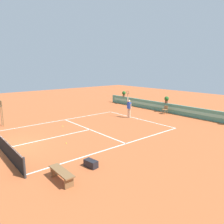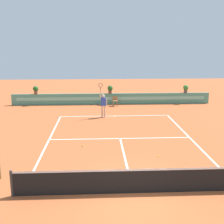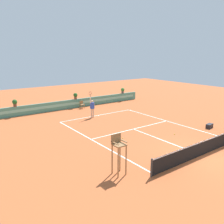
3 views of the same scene
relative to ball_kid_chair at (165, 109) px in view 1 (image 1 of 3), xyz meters
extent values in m
plane|color=#B2562D|center=(-0.28, -9.66, -0.48)|extent=(60.00, 60.00, 0.00)
cube|color=white|center=(-0.28, -3.77, -0.47)|extent=(8.22, 0.10, 0.01)
cube|color=white|center=(-0.28, -9.26, -0.47)|extent=(8.22, 0.10, 0.01)
cube|color=white|center=(-0.28, -12.46, -0.47)|extent=(0.10, 6.40, 0.01)
cube|color=white|center=(-4.39, -9.71, -0.47)|extent=(0.10, 11.89, 0.01)
cube|color=white|center=(3.83, -9.71, -0.47)|extent=(0.10, 11.89, 0.01)
cube|color=white|center=(-0.28, -3.87, -0.47)|extent=(0.10, 0.20, 0.01)
cylinder|color=#333333|center=(4.13, -15.66, 0.02)|extent=(0.10, 0.10, 1.00)
cube|color=black|center=(-0.28, -15.66, 0.00)|extent=(8.82, 0.02, 0.95)
cube|color=#4C8E7A|center=(-0.28, 0.73, 0.02)|extent=(18.00, 0.20, 1.00)
cube|color=#7ABCA8|center=(-0.28, 0.63, 0.07)|extent=(17.10, 0.01, 0.28)
cylinder|color=olive|center=(-6.09, -14.20, 0.32)|extent=(0.07, 0.07, 1.60)
cylinder|color=olive|center=(-5.58, -14.20, 0.32)|extent=(0.07, 0.07, 1.60)
cube|color=olive|center=(-5.83, -14.19, 1.42)|extent=(0.60, 0.06, 0.48)
cylinder|color=olive|center=(-0.18, -0.24, -0.25)|extent=(0.05, 0.05, 0.45)
cylinder|color=olive|center=(0.18, -0.24, -0.25)|extent=(0.05, 0.05, 0.45)
cylinder|color=olive|center=(-0.18, 0.11, -0.25)|extent=(0.05, 0.05, 0.45)
cylinder|color=olive|center=(0.18, 0.11, -0.25)|extent=(0.05, 0.05, 0.45)
cube|color=olive|center=(0.00, -0.07, -0.01)|extent=(0.44, 0.44, 0.04)
cube|color=olive|center=(0.00, 0.13, 0.19)|extent=(0.44, 0.04, 0.36)
cube|color=brown|center=(4.78, -14.55, -0.25)|extent=(0.08, 0.40, 0.45)
cube|color=brown|center=(6.06, -14.55, -0.25)|extent=(0.08, 0.40, 0.45)
cube|color=brown|center=(5.42, -14.55, 0.00)|extent=(1.60, 0.44, 0.06)
cube|color=black|center=(5.09, -12.82, -0.30)|extent=(0.75, 0.46, 0.36)
cylinder|color=beige|center=(-1.04, -4.14, -0.03)|extent=(0.14, 0.14, 0.90)
cylinder|color=beige|center=(-1.24, -4.15, -0.03)|extent=(0.14, 0.14, 0.90)
cube|color=#2D4CB7|center=(-1.14, -4.14, 0.72)|extent=(0.37, 0.23, 0.60)
sphere|color=beige|center=(-1.14, -4.14, 1.15)|extent=(0.22, 0.22, 0.22)
cylinder|color=beige|center=(-1.34, -4.15, 1.27)|extent=(0.09, 0.09, 0.55)
cylinder|color=black|center=(-1.34, -4.15, 1.69)|extent=(0.04, 0.04, 0.24)
torus|color=#262626|center=(-1.34, -4.15, 1.95)|extent=(0.31, 0.04, 0.31)
cylinder|color=beige|center=(-0.92, -4.14, 0.67)|extent=(0.09, 0.09, 0.50)
sphere|color=#CCE033|center=(-2.41, -10.48, -0.44)|extent=(0.07, 0.07, 0.07)
sphere|color=#CCE033|center=(1.38, -12.19, -0.44)|extent=(0.07, 0.07, 0.07)
cylinder|color=brown|center=(-7.09, 0.73, 0.66)|extent=(0.32, 0.32, 0.28)
sphere|color=#235B23|center=(-7.09, 0.73, 1.01)|extent=(0.48, 0.48, 0.48)
cylinder|color=brown|center=(-0.41, 0.73, 0.66)|extent=(0.32, 0.32, 0.28)
sphere|color=#235B23|center=(-0.41, 0.73, 1.01)|extent=(0.48, 0.48, 0.48)
camera|label=1|loc=(13.21, -18.25, 4.35)|focal=34.31mm
camera|label=2|loc=(-1.58, -25.43, 4.90)|focal=46.78mm
camera|label=3|loc=(-12.65, -23.17, 5.62)|focal=37.50mm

